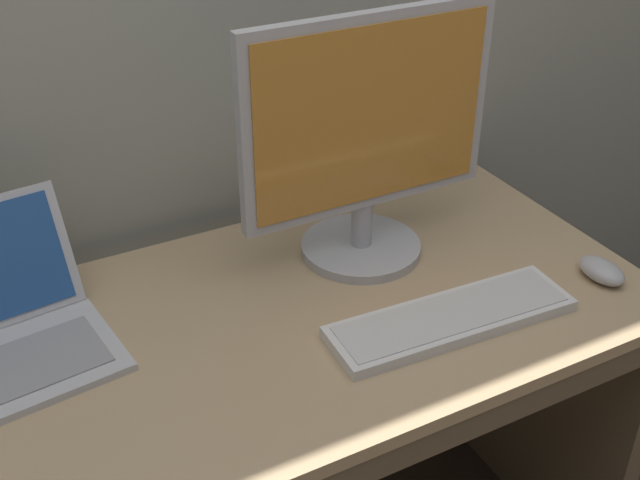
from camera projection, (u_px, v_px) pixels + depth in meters
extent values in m
cube|color=tan|center=(268.00, 328.00, 1.43)|extent=(1.43, 0.68, 0.03)
cube|color=brown|center=(535.00, 374.00, 1.91)|extent=(0.05, 0.63, 0.76)
cube|color=brown|center=(360.00, 468.00, 1.21)|extent=(1.37, 0.02, 0.06)
cube|color=silver|center=(17.00, 367.00, 1.31)|extent=(0.35, 0.26, 0.01)
cube|color=#959599|center=(18.00, 367.00, 1.29)|extent=(0.29, 0.17, 0.00)
cylinder|color=#B7B7BC|center=(361.00, 247.00, 1.61)|extent=(0.24, 0.24, 0.02)
cylinder|color=#B7B7BC|center=(362.00, 222.00, 1.58)|extent=(0.04, 0.04, 0.10)
cube|color=#B7B7BC|center=(369.00, 114.00, 1.45)|extent=(0.51, 0.02, 0.37)
cube|color=#C67F2D|center=(373.00, 117.00, 1.44)|extent=(0.47, 0.00, 0.34)
cube|color=white|center=(451.00, 319.00, 1.41)|extent=(0.46, 0.15, 0.02)
cube|color=silver|center=(452.00, 313.00, 1.41)|extent=(0.43, 0.13, 0.00)
ellipsoid|color=#B7B7BC|center=(602.00, 271.00, 1.53)|extent=(0.06, 0.10, 0.04)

